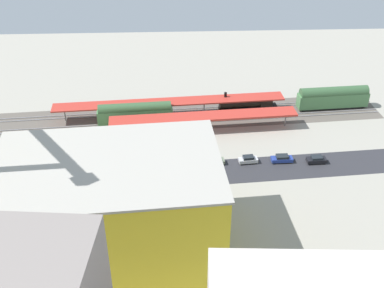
# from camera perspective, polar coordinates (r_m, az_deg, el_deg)

# --- Properties ---
(ground_plane) EXTENTS (169.53, 169.53, 0.00)m
(ground_plane) POSITION_cam_1_polar(r_m,az_deg,el_deg) (104.27, -1.86, -2.21)
(ground_plane) COLOR #9E998C
(ground_plane) RESTS_ON ground
(rail_bed) EXTENTS (106.67, 21.41, 0.01)m
(rail_bed) POSITION_cam_1_polar(r_m,az_deg,el_deg) (121.57, -2.03, 3.29)
(rail_bed) COLOR #5B544C
(rail_bed) RESTS_ON ground
(street_asphalt) EXTENTS (106.33, 16.50, 0.01)m
(street_asphalt) POSITION_cam_1_polar(r_m,az_deg,el_deg) (100.48, -1.82, -3.72)
(street_asphalt) COLOR #2D2D33
(street_asphalt) RESTS_ON ground
(track_rails) EXTENTS (105.70, 15.00, 0.12)m
(track_rails) POSITION_cam_1_polar(r_m,az_deg,el_deg) (121.49, -2.03, 3.37)
(track_rails) COLOR #9E9EA8
(track_rails) RESTS_ON ground
(platform_canopy_near) EXTENTS (45.41, 7.68, 4.21)m
(platform_canopy_near) POSITION_cam_1_polar(r_m,az_deg,el_deg) (113.65, 1.44, 3.34)
(platform_canopy_near) COLOR #B73328
(platform_canopy_near) RESTS_ON ground
(platform_canopy_far) EXTENTS (58.75, 8.59, 4.15)m
(platform_canopy_far) POSITION_cam_1_polar(r_m,az_deg,el_deg) (120.31, -2.68, 5.08)
(platform_canopy_far) COLOR #B73328
(platform_canopy_far) RESTS_ON ground
(locomotive) EXTENTS (15.48, 4.04, 5.37)m
(locomotive) POSITION_cam_1_polar(r_m,az_deg,el_deg) (124.79, 6.75, 4.89)
(locomotive) COLOR black
(locomotive) RESTS_ON ground
(passenger_coach) EXTENTS (18.80, 4.42, 6.06)m
(passenger_coach) POSITION_cam_1_polar(r_m,az_deg,el_deg) (129.60, 16.63, 5.42)
(passenger_coach) COLOR black
(passenger_coach) RESTS_ON ground
(freight_coach_far) EXTENTS (18.68, 4.11, 5.68)m
(freight_coach_far) POSITION_cam_1_polar(r_m,az_deg,el_deg) (117.92, -6.87, 3.73)
(freight_coach_far) COLOR black
(freight_coach_far) RESTS_ON ground
(parked_car_0) EXTENTS (4.33, 2.05, 1.67)m
(parked_car_0) POSITION_cam_1_polar(r_m,az_deg,el_deg) (107.15, 14.75, -1.87)
(parked_car_0) COLOR black
(parked_car_0) RESTS_ON ground
(parked_car_1) EXTENTS (4.76, 1.99, 1.70)m
(parked_car_1) POSITION_cam_1_polar(r_m,az_deg,el_deg) (105.77, 10.77, -1.78)
(parked_car_1) COLOR black
(parked_car_1) RESTS_ON ground
(parked_car_2) EXTENTS (4.28, 2.13, 1.72)m
(parked_car_2) POSITION_cam_1_polar(r_m,az_deg,el_deg) (104.36, 6.77, -1.91)
(parked_car_2) COLOR black
(parked_car_2) RESTS_ON ground
(parked_car_3) EXTENTS (4.40, 2.36, 1.75)m
(parked_car_3) POSITION_cam_1_polar(r_m,az_deg,el_deg) (103.34, 2.74, -2.06)
(parked_car_3) COLOR black
(parked_car_3) RESTS_ON ground
(parked_car_4) EXTENTS (4.67, 2.17, 1.64)m
(parked_car_4) POSITION_cam_1_polar(r_m,az_deg,el_deg) (102.53, -1.29, -2.37)
(parked_car_4) COLOR black
(parked_car_4) RESTS_ON ground
(parked_car_5) EXTENTS (4.39, 2.34, 1.74)m
(parked_car_5) POSITION_cam_1_polar(r_m,az_deg,el_deg) (102.78, -5.35, -2.40)
(parked_car_5) COLOR black
(parked_car_5) RESTS_ON ground
(construction_building) EXTENTS (36.44, 24.73, 17.72)m
(construction_building) POSITION_cam_1_polar(r_m,az_deg,el_deg) (79.04, -9.65, -7.82)
(construction_building) COLOR yellow
(construction_building) RESTS_ON ground
(construction_roof_slab) EXTENTS (37.08, 25.37, 0.40)m
(construction_roof_slab) POSITION_cam_1_polar(r_m,az_deg,el_deg) (73.55, -10.29, -2.44)
(construction_roof_slab) COLOR #ADA89E
(construction_roof_slab) RESTS_ON construction_building
(box_truck_0) EXTENTS (10.21, 3.77, 3.21)m
(box_truck_0) POSITION_cam_1_polar(r_m,az_deg,el_deg) (98.06, -14.05, -4.74)
(box_truck_0) COLOR black
(box_truck_0) RESTS_ON ground
(box_truck_1) EXTENTS (9.87, 3.39, 3.31)m
(box_truck_1) POSITION_cam_1_polar(r_m,az_deg,el_deg) (96.29, -0.35, -4.35)
(box_truck_1) COLOR black
(box_truck_1) RESTS_ON ground
(box_truck_2) EXTENTS (8.97, 2.82, 3.50)m
(box_truck_2) POSITION_cam_1_polar(r_m,az_deg,el_deg) (96.36, -3.09, -4.30)
(box_truck_2) COLOR black
(box_truck_2) RESTS_ON ground
(street_tree_0) EXTENTS (5.17, 5.17, 7.06)m
(street_tree_0) POSITION_cam_1_polar(r_m,az_deg,el_deg) (95.41, -14.70, -3.87)
(street_tree_0) COLOR brown
(street_tree_0) RESTS_ON ground
(street_tree_1) EXTENTS (4.89, 4.89, 6.79)m
(street_tree_1) POSITION_cam_1_polar(r_m,az_deg,el_deg) (95.58, -11.87, -3.46)
(street_tree_1) COLOR brown
(street_tree_1) RESTS_ON ground
(street_tree_2) EXTENTS (5.03, 5.03, 7.25)m
(street_tree_2) POSITION_cam_1_polar(r_m,az_deg,el_deg) (93.73, -0.64, -3.17)
(street_tree_2) COLOR brown
(street_tree_2) RESTS_ON ground
(street_tree_3) EXTENTS (4.61, 4.61, 7.50)m
(street_tree_3) POSITION_cam_1_polar(r_m,az_deg,el_deg) (95.60, -12.30, -2.91)
(street_tree_3) COLOR brown
(street_tree_3) RESTS_ON ground
(traffic_light) EXTENTS (0.50, 0.36, 6.71)m
(traffic_light) POSITION_cam_1_polar(r_m,az_deg,el_deg) (94.06, -3.36, -3.30)
(traffic_light) COLOR #333333
(traffic_light) RESTS_ON ground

